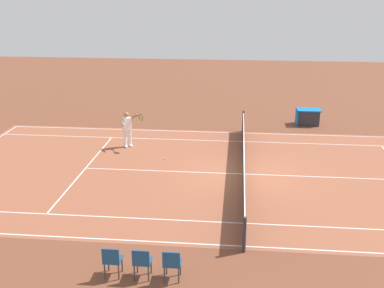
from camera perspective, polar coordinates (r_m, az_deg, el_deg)
name	(u,v)px	position (r m, az deg, el deg)	size (l,w,h in m)	color
ground_plane	(243,174)	(18.95, 6.14, -3.60)	(60.00, 60.00, 0.00)	brown
court_slab	(243,174)	(18.95, 6.14, -3.60)	(24.20, 11.40, 0.00)	#935138
court_line_markings	(243,174)	(18.95, 6.14, -3.59)	(23.85, 11.05, 0.01)	white
tennis_net	(244,162)	(18.77, 6.19, -2.21)	(0.10, 11.70, 1.08)	#2D2D33
tennis_player_near	(127,128)	(21.87, -7.73, 1.96)	(1.08, 0.75, 1.70)	white
tennis_ball	(164,159)	(20.38, -3.41, -1.81)	(0.07, 0.07, 0.07)	#CCE01E
spectator_chair_0	(172,263)	(12.26, -2.42, -13.99)	(0.44, 0.44, 0.88)	#38383D
spectator_chair_1	(142,261)	(12.38, -6.03, -13.74)	(0.44, 0.44, 0.88)	#38383D
spectator_chair_2	(112,259)	(12.55, -9.55, -13.45)	(0.44, 0.44, 0.88)	#38383D
equipment_cart_tarped	(308,117)	(26.07, 13.67, 3.19)	(1.25, 0.84, 0.85)	#2D2D33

